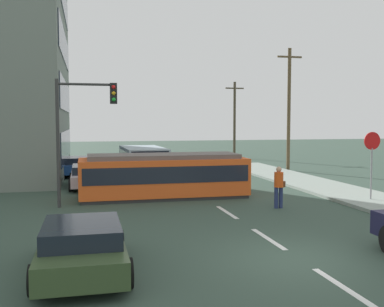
{
  "coord_description": "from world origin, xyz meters",
  "views": [
    {
      "loc": [
        -5.17,
        -10.16,
        3.45
      ],
      "look_at": [
        -0.84,
        8.24,
        2.11
      ],
      "focal_mm": 41.99,
      "sensor_mm": 36.0,
      "label": 1
    }
  ],
  "objects_px": {
    "streetcar_tram": "(164,175)",
    "parked_sedan_mid": "(88,176)",
    "traffic_light_mast": "(81,119)",
    "stop_sign": "(372,151)",
    "parked_sedan_far": "(79,166)",
    "pedestrian_crossing": "(279,185)",
    "parked_sedan_near": "(82,246)",
    "city_bus": "(143,159)",
    "utility_pole_far": "(235,118)",
    "utility_pole_mid": "(289,107)"
  },
  "relations": [
    {
      "from": "pedestrian_crossing",
      "to": "utility_pole_far",
      "type": "distance_m",
      "value": 25.3
    },
    {
      "from": "city_bus",
      "to": "utility_pole_far",
      "type": "height_order",
      "value": "utility_pole_far"
    },
    {
      "from": "stop_sign",
      "to": "utility_pole_mid",
      "type": "bearing_deg",
      "value": 80.82
    },
    {
      "from": "parked_sedan_mid",
      "to": "parked_sedan_far",
      "type": "height_order",
      "value": "same"
    },
    {
      "from": "parked_sedan_far",
      "to": "city_bus",
      "type": "bearing_deg",
      "value": -9.66
    },
    {
      "from": "streetcar_tram",
      "to": "parked_sedan_mid",
      "type": "xyz_separation_m",
      "value": [
        -3.35,
        3.96,
        -0.41
      ]
    },
    {
      "from": "utility_pole_mid",
      "to": "pedestrian_crossing",
      "type": "bearing_deg",
      "value": -116.77
    },
    {
      "from": "parked_sedan_near",
      "to": "stop_sign",
      "type": "xyz_separation_m",
      "value": [
        11.98,
        6.48,
        1.57
      ]
    },
    {
      "from": "parked_sedan_mid",
      "to": "utility_pole_far",
      "type": "relative_size",
      "value": 0.61
    },
    {
      "from": "stop_sign",
      "to": "utility_pole_mid",
      "type": "relative_size",
      "value": 0.34
    },
    {
      "from": "city_bus",
      "to": "parked_sedan_mid",
      "type": "height_order",
      "value": "city_bus"
    },
    {
      "from": "pedestrian_crossing",
      "to": "utility_pole_mid",
      "type": "bearing_deg",
      "value": 63.23
    },
    {
      "from": "parked_sedan_mid",
      "to": "stop_sign",
      "type": "height_order",
      "value": "stop_sign"
    },
    {
      "from": "city_bus",
      "to": "traffic_light_mast",
      "type": "height_order",
      "value": "traffic_light_mast"
    },
    {
      "from": "parked_sedan_mid",
      "to": "stop_sign",
      "type": "bearing_deg",
      "value": -31.52
    },
    {
      "from": "parked_sedan_far",
      "to": "traffic_light_mast",
      "type": "distance_m",
      "value": 11.46
    },
    {
      "from": "parked_sedan_near",
      "to": "streetcar_tram",
      "type": "bearing_deg",
      "value": 70.09
    },
    {
      "from": "traffic_light_mast",
      "to": "pedestrian_crossing",
      "type": "bearing_deg",
      "value": -15.6
    },
    {
      "from": "streetcar_tram",
      "to": "stop_sign",
      "type": "distance_m",
      "value": 9.14
    },
    {
      "from": "parked_sedan_near",
      "to": "stop_sign",
      "type": "height_order",
      "value": "stop_sign"
    },
    {
      "from": "parked_sedan_far",
      "to": "utility_pole_far",
      "type": "height_order",
      "value": "utility_pole_far"
    },
    {
      "from": "pedestrian_crossing",
      "to": "parked_sedan_near",
      "type": "height_order",
      "value": "pedestrian_crossing"
    },
    {
      "from": "parked_sedan_near",
      "to": "parked_sedan_far",
      "type": "relative_size",
      "value": 0.96
    },
    {
      "from": "parked_sedan_far",
      "to": "utility_pole_far",
      "type": "xyz_separation_m",
      "value": [
        14.28,
        11.13,
        3.16
      ]
    },
    {
      "from": "traffic_light_mast",
      "to": "city_bus",
      "type": "bearing_deg",
      "value": 70.09
    },
    {
      "from": "pedestrian_crossing",
      "to": "traffic_light_mast",
      "type": "relative_size",
      "value": 0.32
    },
    {
      "from": "city_bus",
      "to": "pedestrian_crossing",
      "type": "distance_m",
      "value": 13.1
    },
    {
      "from": "streetcar_tram",
      "to": "utility_pole_far",
      "type": "distance_m",
      "value": 23.36
    },
    {
      "from": "city_bus",
      "to": "parked_sedan_far",
      "type": "bearing_deg",
      "value": 170.34
    },
    {
      "from": "city_bus",
      "to": "utility_pole_far",
      "type": "relative_size",
      "value": 0.78
    },
    {
      "from": "parked_sedan_mid",
      "to": "utility_pole_far",
      "type": "xyz_separation_m",
      "value": [
        13.72,
        16.78,
        3.17
      ]
    },
    {
      "from": "parked_sedan_near",
      "to": "utility_pole_far",
      "type": "bearing_deg",
      "value": 65.48
    },
    {
      "from": "parked_sedan_near",
      "to": "utility_pole_far",
      "type": "distance_m",
      "value": 33.66
    },
    {
      "from": "parked_sedan_mid",
      "to": "utility_pole_far",
      "type": "height_order",
      "value": "utility_pole_far"
    },
    {
      "from": "traffic_light_mast",
      "to": "stop_sign",
      "type": "bearing_deg",
      "value": -8.58
    },
    {
      "from": "parked_sedan_near",
      "to": "utility_pole_mid",
      "type": "xyz_separation_m",
      "value": [
        13.98,
        18.84,
        3.84
      ]
    },
    {
      "from": "streetcar_tram",
      "to": "city_bus",
      "type": "height_order",
      "value": "streetcar_tram"
    },
    {
      "from": "parked_sedan_mid",
      "to": "traffic_light_mast",
      "type": "bearing_deg",
      "value": -92.6
    },
    {
      "from": "pedestrian_crossing",
      "to": "parked_sedan_near",
      "type": "xyz_separation_m",
      "value": [
        -7.58,
        -6.16,
        -0.32
      ]
    },
    {
      "from": "streetcar_tram",
      "to": "utility_pole_mid",
      "type": "xyz_separation_m",
      "value": [
        10.45,
        9.09,
        3.43
      ]
    },
    {
      "from": "utility_pole_far",
      "to": "streetcar_tram",
      "type": "bearing_deg",
      "value": -116.58
    },
    {
      "from": "city_bus",
      "to": "utility_pole_far",
      "type": "bearing_deg",
      "value": 49.17
    },
    {
      "from": "parked_sedan_far",
      "to": "utility_pole_mid",
      "type": "xyz_separation_m",
      "value": [
        14.35,
        -0.52,
        3.84
      ]
    },
    {
      "from": "parked_sedan_mid",
      "to": "city_bus",
      "type": "bearing_deg",
      "value": 54.7
    },
    {
      "from": "utility_pole_mid",
      "to": "stop_sign",
      "type": "bearing_deg",
      "value": -99.18
    },
    {
      "from": "parked_sedan_far",
      "to": "streetcar_tram",
      "type": "bearing_deg",
      "value": -67.9
    },
    {
      "from": "stop_sign",
      "to": "city_bus",
      "type": "bearing_deg",
      "value": 124.21
    },
    {
      "from": "city_bus",
      "to": "parked_sedan_near",
      "type": "xyz_separation_m",
      "value": [
        -3.7,
        -18.67,
        -0.41
      ]
    },
    {
      "from": "traffic_light_mast",
      "to": "utility_pole_far",
      "type": "height_order",
      "value": "utility_pole_far"
    },
    {
      "from": "parked_sedan_far",
      "to": "utility_pole_mid",
      "type": "bearing_deg",
      "value": -2.07
    }
  ]
}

